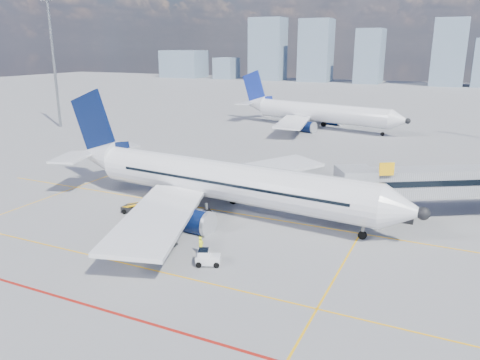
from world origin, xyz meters
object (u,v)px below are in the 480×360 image
at_px(belt_loader, 141,209).
at_px(cargo_dolly, 155,232).
at_px(main_aircraft, 214,180).
at_px(second_aircraft, 315,112).
at_px(baggage_tug, 207,258).
at_px(ramp_worker, 201,246).

bearing_deg(belt_loader, cargo_dolly, -48.12).
relative_size(main_aircraft, belt_loader, 7.75).
bearing_deg(belt_loader, second_aircraft, 84.97).
relative_size(baggage_tug, cargo_dolly, 0.52).
distance_m(main_aircraft, cargo_dolly, 10.30).
distance_m(cargo_dolly, belt_loader, 8.10).
relative_size(baggage_tug, ramp_worker, 1.38).
xyz_separation_m(main_aircraft, baggage_tug, (5.54, -11.66, -2.59)).
height_order(baggage_tug, ramp_worker, ramp_worker).
relative_size(second_aircraft, cargo_dolly, 9.26).
bearing_deg(main_aircraft, baggage_tug, -59.48).
xyz_separation_m(second_aircraft, ramp_worker, (9.24, -63.73, -2.44)).
distance_m(main_aircraft, ramp_worker, 11.26).
bearing_deg(belt_loader, main_aircraft, 32.05).
height_order(second_aircraft, belt_loader, second_aircraft).
bearing_deg(second_aircraft, belt_loader, -77.06).
relative_size(cargo_dolly, ramp_worker, 2.66).
distance_m(main_aircraft, baggage_tug, 13.17).
relative_size(main_aircraft, ramp_worker, 26.38).
bearing_deg(second_aircraft, baggage_tug, -66.76).
height_order(main_aircraft, belt_loader, main_aircraft).
relative_size(baggage_tug, belt_loader, 0.41).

